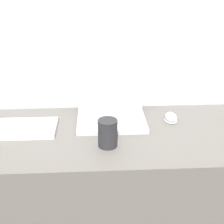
# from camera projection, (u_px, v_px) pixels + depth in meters

# --- Properties ---
(wall_back) EXTENTS (7.00, 0.04, 2.50)m
(wall_back) POSITION_uv_depth(u_px,v_px,m) (127.00, 4.00, 1.44)
(wall_back) COLOR silver
(wall_back) RESTS_ON ground_plane
(desk) EXTENTS (1.46, 0.56, 0.75)m
(desk) POSITION_uv_depth(u_px,v_px,m) (129.00, 200.00, 1.52)
(desk) COLOR #5B5651
(desk) RESTS_ON ground_plane
(laptop) EXTENTS (0.31, 0.30, 0.20)m
(laptop) POSITION_uv_depth(u_px,v_px,m) (111.00, 110.00, 1.47)
(laptop) COLOR #ADADB2
(laptop) RESTS_ON desk
(drink_cup) EXTENTS (0.08, 0.08, 0.12)m
(drink_cup) POSITION_uv_depth(u_px,v_px,m) (108.00, 133.00, 1.24)
(drink_cup) COLOR #232326
(drink_cup) RESTS_ON desk
(computer_mouse) EXTENTS (0.06, 0.09, 0.04)m
(computer_mouse) POSITION_uv_depth(u_px,v_px,m) (171.00, 117.00, 1.46)
(computer_mouse) COLOR #B2B2B7
(computer_mouse) RESTS_ON desk
(external_keyboard) EXTENTS (0.45, 0.18, 0.02)m
(external_keyboard) POSITION_uv_depth(u_px,v_px,m) (5.00, 129.00, 1.37)
(external_keyboard) COLOR silver
(external_keyboard) RESTS_ON desk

